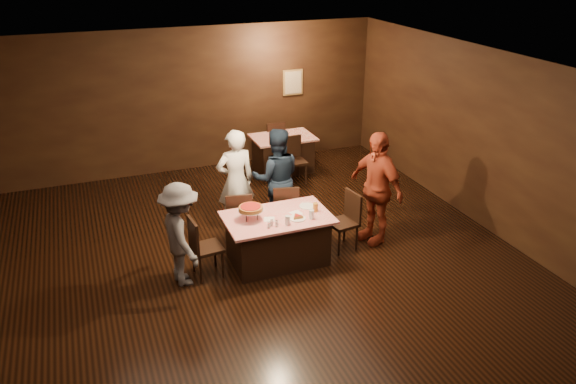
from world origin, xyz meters
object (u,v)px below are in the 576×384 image
(chair_end_left, at_px, (207,247))
(diner_white_jacket, at_px, (236,181))
(pizza_stand, at_px, (251,208))
(diner_red_shirt, at_px, (376,188))
(chair_back_far, at_px, (273,141))
(chair_far_left, at_px, (238,217))
(glass_front_right, at_px, (312,214))
(chair_back_near, at_px, (295,161))
(plate_empty, at_px, (307,206))
(main_table, at_px, (278,239))
(chair_end_right, at_px, (343,222))
(glass_amber, at_px, (315,207))
(back_table, at_px, (283,154))
(chair_far_right, at_px, (285,209))
(diner_grey_knit, at_px, (181,235))
(glass_front_left, at_px, (288,220))
(diner_navy_hoodie, at_px, (276,178))

(chair_end_left, distance_m, diner_white_jacket, 1.54)
(chair_end_left, distance_m, pizza_stand, 0.85)
(diner_red_shirt, bearing_deg, chair_back_far, 169.39)
(chair_far_left, xyz_separation_m, glass_front_right, (0.85, -1.00, 0.37))
(chair_back_near, relative_size, diner_white_jacket, 0.53)
(diner_white_jacket, bearing_deg, plate_empty, 124.23)
(chair_end_left, bearing_deg, chair_far_left, -48.48)
(plate_empty, bearing_deg, chair_end_left, -174.81)
(main_table, bearing_deg, chair_far_left, 118.07)
(chair_end_right, xyz_separation_m, glass_amber, (-0.50, -0.05, 0.37))
(back_table, xyz_separation_m, chair_end_left, (-2.49, -3.48, 0.09))
(chair_far_left, distance_m, chair_end_left, 1.03)
(main_table, relative_size, chair_end_right, 1.68)
(chair_back_near, bearing_deg, chair_far_right, -118.23)
(chair_far_left, height_order, glass_amber, chair_far_left)
(back_table, distance_m, diner_grey_knit, 4.57)
(diner_white_jacket, bearing_deg, chair_far_right, 141.11)
(chair_end_left, bearing_deg, chair_far_right, -68.89)
(chair_far_left, distance_m, glass_front_right, 1.36)
(main_table, height_order, diner_grey_knit, diner_grey_knit)
(diner_white_jacket, distance_m, diner_red_shirt, 2.31)
(back_table, bearing_deg, chair_back_far, 90.00)
(diner_grey_knit, distance_m, glass_front_left, 1.54)
(chair_back_far, bearing_deg, chair_far_right, 73.75)
(chair_end_left, height_order, chair_back_near, same)
(diner_red_shirt, relative_size, plate_empty, 7.51)
(main_table, bearing_deg, plate_empty, 15.26)
(chair_back_near, bearing_deg, main_table, -118.77)
(main_table, relative_size, chair_back_near, 1.68)
(diner_white_jacket, distance_m, diner_navy_hoodie, 0.70)
(diner_white_jacket, relative_size, diner_grey_knit, 1.16)
(plate_empty, xyz_separation_m, glass_front_right, (-0.10, -0.40, 0.06))
(main_table, height_order, chair_end_right, chair_end_right)
(pizza_stand, height_order, glass_front_right, pizza_stand)
(diner_white_jacket, distance_m, plate_empty, 1.38)
(chair_end_left, distance_m, chair_back_near, 3.73)
(chair_far_left, xyz_separation_m, chair_end_left, (-0.70, -0.75, 0.00))
(diner_grey_knit, bearing_deg, chair_far_right, -73.80)
(diner_white_jacket, bearing_deg, glass_amber, 121.24)
(diner_grey_knit, height_order, plate_empty, diner_grey_knit)
(back_table, relative_size, diner_red_shirt, 0.69)
(diner_navy_hoodie, height_order, pizza_stand, diner_navy_hoodie)
(chair_end_right, xyz_separation_m, pizza_stand, (-1.50, 0.05, 0.48))
(chair_far_right, distance_m, chair_end_left, 1.68)
(back_table, height_order, chair_end_right, chair_end_right)
(chair_end_left, relative_size, chair_end_right, 1.00)
(chair_back_far, relative_size, glass_front_right, 6.79)
(chair_back_far, bearing_deg, diner_white_jacket, 59.73)
(diner_navy_hoodie, xyz_separation_m, glass_front_right, (0.04, -1.41, -0.04))
(diner_navy_hoodie, bearing_deg, main_table, 84.53)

